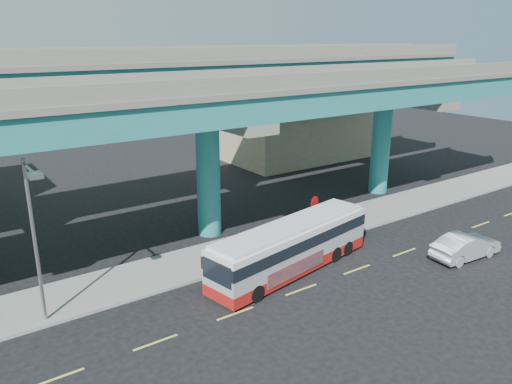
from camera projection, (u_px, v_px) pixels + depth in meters
ground at (298, 287)px, 25.65m from camera, size 120.00×120.00×0.00m
sidewalk at (239, 250)px, 29.93m from camera, size 70.00×4.00×0.15m
lane_markings at (301, 290)px, 25.41m from camera, size 58.00×0.12×0.01m
viaduct at (205, 92)px, 30.03m from camera, size 52.00×12.40×11.70m
building_beige at (291, 124)px, 52.41m from camera, size 14.00×10.23×7.00m
transit_bus at (292, 245)px, 27.06m from camera, size 10.98×4.22×2.76m
sedan at (466, 246)px, 28.84m from camera, size 2.26×4.74×1.48m
street_lamp at (34, 222)px, 20.61m from camera, size 0.50×2.44×7.45m
stop_sign at (314, 208)px, 30.83m from camera, size 0.82×0.27×2.83m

